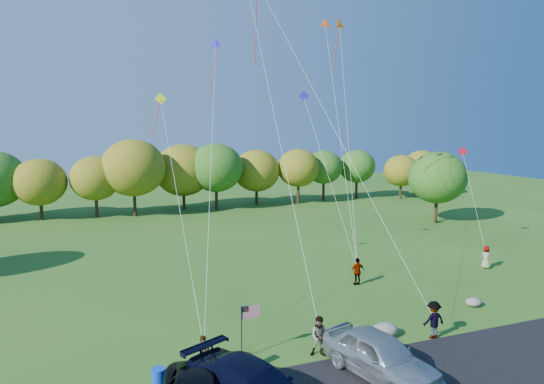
{
  "coord_description": "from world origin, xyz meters",
  "views": [
    {
      "loc": [
        -10.0,
        -18.75,
        10.2
      ],
      "look_at": [
        -0.57,
        6.0,
        6.51
      ],
      "focal_mm": 32.0,
      "sensor_mm": 36.0,
      "label": 1
    }
  ],
  "objects_px": {
    "flyer_a": "(204,353)",
    "flyer_d": "(358,271)",
    "flyer_c": "(434,320)",
    "flyer_e": "(486,257)",
    "trash_barrel": "(159,379)",
    "minivan_silver": "(380,355)",
    "flyer_b": "(320,336)"
  },
  "relations": [
    {
      "from": "flyer_c",
      "to": "flyer_e",
      "type": "height_order",
      "value": "flyer_c"
    },
    {
      "from": "flyer_a",
      "to": "trash_barrel",
      "type": "xyz_separation_m",
      "value": [
        -1.98,
        -0.74,
        -0.35
      ]
    },
    {
      "from": "flyer_e",
      "to": "flyer_b",
      "type": "bearing_deg",
      "value": 72.93
    },
    {
      "from": "flyer_c",
      "to": "flyer_d",
      "type": "bearing_deg",
      "value": -93.56
    },
    {
      "from": "flyer_a",
      "to": "flyer_d",
      "type": "distance_m",
      "value": 13.77
    },
    {
      "from": "minivan_silver",
      "to": "flyer_e",
      "type": "relative_size",
      "value": 3.21
    },
    {
      "from": "flyer_b",
      "to": "flyer_d",
      "type": "bearing_deg",
      "value": 76.3
    },
    {
      "from": "flyer_a",
      "to": "flyer_b",
      "type": "height_order",
      "value": "flyer_b"
    },
    {
      "from": "flyer_a",
      "to": "flyer_c",
      "type": "height_order",
      "value": "flyer_c"
    },
    {
      "from": "minivan_silver",
      "to": "flyer_a",
      "type": "xyz_separation_m",
      "value": [
        -6.52,
        3.08,
        -0.2
      ]
    },
    {
      "from": "flyer_a",
      "to": "flyer_d",
      "type": "xyz_separation_m",
      "value": [
        11.68,
        7.3,
        0.11
      ]
    },
    {
      "from": "minivan_silver",
      "to": "flyer_c",
      "type": "xyz_separation_m",
      "value": [
        4.49,
        2.23,
        -0.05
      ]
    },
    {
      "from": "minivan_silver",
      "to": "flyer_a",
      "type": "bearing_deg",
      "value": 140.87
    },
    {
      "from": "flyer_a",
      "to": "flyer_d",
      "type": "relative_size",
      "value": 0.87
    },
    {
      "from": "flyer_d",
      "to": "trash_barrel",
      "type": "bearing_deg",
      "value": 29.49
    },
    {
      "from": "flyer_a",
      "to": "flyer_b",
      "type": "distance_m",
      "value": 5.13
    },
    {
      "from": "minivan_silver",
      "to": "flyer_b",
      "type": "bearing_deg",
      "value": 105.54
    },
    {
      "from": "flyer_a",
      "to": "flyer_c",
      "type": "relative_size",
      "value": 0.84
    },
    {
      "from": "flyer_c",
      "to": "flyer_e",
      "type": "xyz_separation_m",
      "value": [
        11.09,
        7.96,
        -0.09
      ]
    },
    {
      "from": "minivan_silver",
      "to": "trash_barrel",
      "type": "relative_size",
      "value": 6.39
    },
    {
      "from": "flyer_b",
      "to": "flyer_d",
      "type": "distance_m",
      "value": 10.24
    },
    {
      "from": "minivan_silver",
      "to": "trash_barrel",
      "type": "distance_m",
      "value": 8.83
    },
    {
      "from": "minivan_silver",
      "to": "flyer_d",
      "type": "height_order",
      "value": "minivan_silver"
    },
    {
      "from": "flyer_b",
      "to": "flyer_e",
      "type": "bearing_deg",
      "value": 50.56
    },
    {
      "from": "flyer_a",
      "to": "trash_barrel",
      "type": "bearing_deg",
      "value": 169.13
    },
    {
      "from": "flyer_c",
      "to": "flyer_e",
      "type": "distance_m",
      "value": 13.65
    },
    {
      "from": "flyer_d",
      "to": "trash_barrel",
      "type": "distance_m",
      "value": 15.85
    },
    {
      "from": "flyer_b",
      "to": "trash_barrel",
      "type": "bearing_deg",
      "value": -152.13
    },
    {
      "from": "flyer_a",
      "to": "trash_barrel",
      "type": "relative_size",
      "value": 1.85
    },
    {
      "from": "flyer_a",
      "to": "trash_barrel",
      "type": "height_order",
      "value": "flyer_a"
    },
    {
      "from": "flyer_c",
      "to": "flyer_a",
      "type": "bearing_deg",
      "value": -3.24
    },
    {
      "from": "flyer_b",
      "to": "flyer_e",
      "type": "relative_size",
      "value": 1.1
    }
  ]
}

